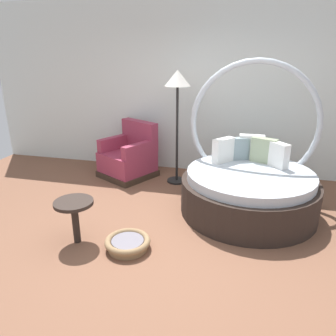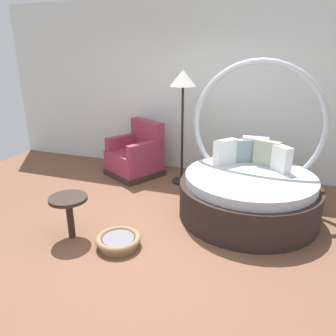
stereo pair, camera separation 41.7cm
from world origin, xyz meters
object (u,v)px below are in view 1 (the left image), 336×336
Objects in this scene: pet_basket at (128,243)px; side_table at (74,209)px; floor_lamp at (177,89)px; red_armchair at (129,158)px; round_daybed at (249,183)px.

pet_basket is 0.98× the size of side_table.
red_armchair is at bearing 174.53° from floor_lamp.
floor_lamp is (0.73, 2.07, 1.11)m from side_table.
red_armchair is 2.12× the size of pet_basket.
red_armchair is 2.16m from side_table.
round_daybed reaches higher than red_armchair.
round_daybed is 1.10× the size of floor_lamp.
round_daybed is 1.86m from pet_basket.
floor_lamp is at bearing 147.04° from round_daybed.
round_daybed is 3.87× the size of side_table.
floor_lamp is (-1.18, 0.76, 1.13)m from round_daybed.
floor_lamp is (0.87, -0.08, 1.20)m from red_armchair.
pet_basket is at bearing -70.57° from red_armchair.
side_table is 0.29× the size of floor_lamp.
side_table is at bearing -145.42° from round_daybed.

